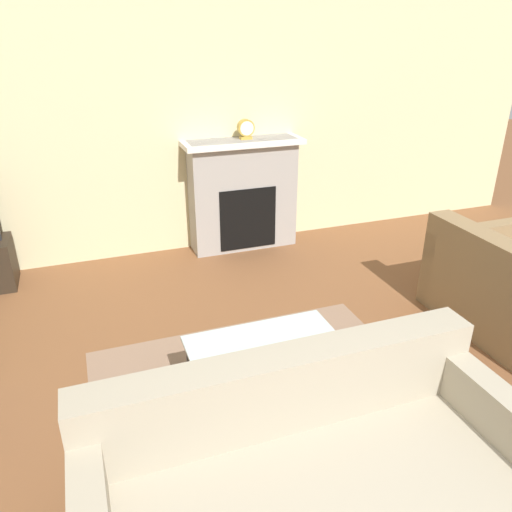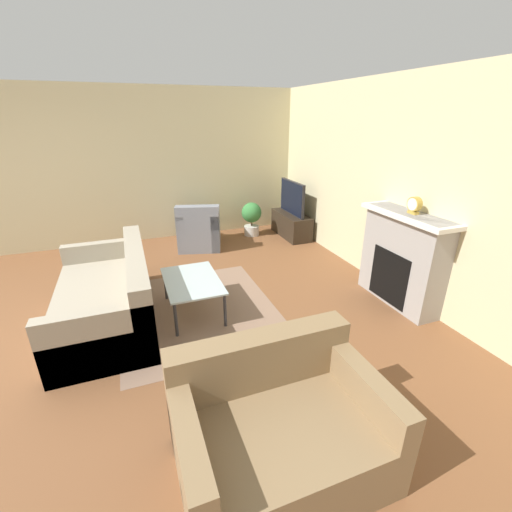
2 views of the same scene
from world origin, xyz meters
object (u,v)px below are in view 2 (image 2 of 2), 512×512
Objects in this scene: couch_loveseat at (278,429)px; potted_plant at (252,216)px; armchair_by_window at (200,230)px; couch_sectional at (109,299)px; mantel_clock at (414,205)px; tv at (292,198)px; coffee_table at (192,283)px.

potted_plant is (-4.59, 1.50, 0.09)m from couch_loveseat.
armchair_by_window is 1.12m from potted_plant.
potted_plant is at bearing 71.97° from couch_loveseat.
mantel_clock reaches higher than couch_sectional.
tv reaches higher than couch_sectional.
couch_sectional is 3.64m from mantel_clock.
couch_loveseat is at bearing -18.03° from potted_plant.
armchair_by_window is at bearing 144.05° from couch_sectional.
coffee_table is at bearing 91.50° from armchair_by_window.
couch_sectional reaches higher than coffee_table.
potted_plant is (-2.45, 1.65, -0.00)m from coffee_table.
mantel_clock is at bearing 74.15° from coffee_table.
couch_sectional is 3.05× the size of potted_plant.
mantel_clock is at bearing 2.50° from tv.
potted_plant is (-0.32, -0.71, -0.38)m from tv.
couch_loveseat is at bearing 25.26° from couch_sectional.
mantel_clock is at bearing 76.02° from couch_sectional.
tv is 0.88× the size of armchair_by_window.
tv reaches higher than armchair_by_window.
coffee_table is (2.13, -2.35, -0.38)m from tv.
armchair_by_window is 1.07× the size of coffee_table.
couch_loveseat is (4.27, -2.20, -0.47)m from tv.
mantel_clock reaches higher than tv.
couch_loveseat and armchair_by_window have the same top height.
couch_loveseat is (2.29, 1.08, 0.01)m from couch_sectional.
coffee_table is (-2.14, -0.15, 0.09)m from couch_loveseat.
mantel_clock is at bearing 31.73° from couch_loveseat.
coffee_table is at bearing -47.84° from tv.
tv is 3.19m from coffee_table.
armchair_by_window is 3.60m from mantel_clock.
tv is at bearing 121.17° from couch_sectional.
tv is at bearing -166.23° from armchair_by_window.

